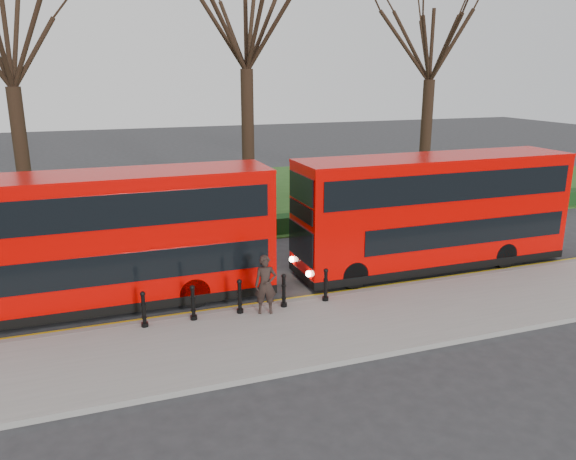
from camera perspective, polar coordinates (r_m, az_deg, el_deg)
name	(u,v)px	position (r m, az deg, el deg)	size (l,w,h in m)	color
ground	(276,294)	(18.52, -1.28, -6.54)	(120.00, 120.00, 0.00)	#28282B
pavement	(310,330)	(15.92, 2.24, -10.13)	(60.00, 4.00, 0.15)	gray
kerb	(286,303)	(17.62, -0.23, -7.47)	(60.00, 0.25, 0.16)	slate
grass_verge	(191,200)	(32.48, -9.79, 3.06)	(60.00, 18.00, 0.06)	#224717
hedge	(226,230)	(24.59, -6.36, 0.01)	(60.00, 0.90, 0.80)	black
yellow_line_outer	(283,302)	(17.90, -0.55, -7.32)	(60.00, 0.10, 0.01)	yellow
yellow_line_inner	(281,300)	(18.08, -0.76, -7.09)	(60.00, 0.10, 0.01)	yellow
tree_left	(6,33)	(26.42, -26.72, 17.43)	(7.51, 7.51, 11.74)	black
tree_mid	(246,16)	(27.40, -4.33, 20.88)	(8.36, 8.36, 13.06)	black
tree_right	(432,37)	(31.57, 14.45, 18.49)	(7.75, 7.75, 12.10)	black
bollard_row	(240,297)	(16.66, -4.93, -6.79)	(5.66, 0.15, 1.00)	black
bus_lead	(102,241)	(17.88, -18.38, -1.10)	(10.41, 2.39, 4.14)	#CE0300
bus_rear	(433,212)	(21.20, 14.51, 1.76)	(10.40, 2.39, 4.14)	#CE0300
pedestrian	(266,285)	(16.47, -2.29, -5.58)	(0.65, 0.42, 1.77)	black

